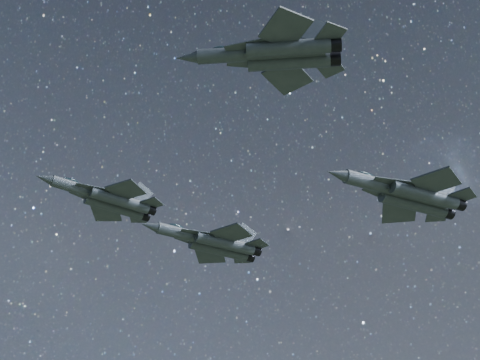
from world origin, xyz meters
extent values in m
cylinder|color=#333A40|center=(-22.98, 1.72, 147.85)|extent=(6.46, 3.81, 1.36)
cone|color=#333A40|center=(-26.82, 0.06, 147.85)|extent=(2.40, 1.95, 1.22)
ellipsoid|color=#1B2D31|center=(-23.94, 1.31, 148.50)|extent=(2.27, 1.66, 0.67)
cube|color=#333A40|center=(-18.82, 3.52, 147.81)|extent=(7.08, 4.04, 1.13)
cylinder|color=#333A40|center=(-18.15, 2.86, 147.41)|extent=(7.26, 4.15, 1.36)
cylinder|color=#333A40|center=(-18.84, 4.46, 147.41)|extent=(7.26, 4.15, 1.36)
cylinder|color=black|center=(-14.47, 4.45, 147.41)|extent=(1.54, 1.60, 1.26)
cylinder|color=black|center=(-15.16, 6.05, 147.41)|extent=(1.54, 1.60, 1.26)
cube|color=#333A40|center=(-21.07, 1.26, 147.75)|extent=(4.63, 1.91, 0.10)
cube|color=#333A40|center=(-22.00, 3.42, 147.75)|extent=(4.28, 3.35, 0.10)
cube|color=#333A40|center=(-17.48, 0.87, 147.59)|extent=(4.97, 4.86, 0.17)
cube|color=#333A40|center=(-19.83, 6.31, 147.59)|extent=(3.84, 4.20, 0.17)
cube|color=#333A40|center=(-14.34, 3.27, 147.59)|extent=(2.95, 2.91, 0.13)
cube|color=#333A40|center=(-15.93, 6.95, 147.59)|extent=(2.24, 2.40, 0.13)
cube|color=#333A40|center=(-15.74, 3.66, 149.07)|extent=(2.92, 1.10, 3.10)
cube|color=#333A40|center=(-16.61, 5.66, 149.07)|extent=(2.74, 1.55, 3.10)
cylinder|color=#333A40|center=(-9.56, 19.42, 152.87)|extent=(8.25, 4.15, 1.71)
cone|color=#333A40|center=(-14.57, 17.79, 152.87)|extent=(2.98, 2.28, 1.54)
ellipsoid|color=#1B2D31|center=(-10.81, 19.01, 153.70)|extent=(2.84, 1.91, 0.84)
cube|color=#333A40|center=(-4.14, 21.19, 152.82)|extent=(9.06, 4.36, 1.43)
cylinder|color=#333A40|center=(-3.38, 20.28, 152.33)|extent=(9.29, 4.49, 1.71)
cylinder|color=#333A40|center=(-4.06, 22.37, 152.33)|extent=(9.29, 4.49, 1.71)
cylinder|color=black|center=(1.42, 21.85, 152.33)|extent=(1.85, 1.94, 1.58)
cylinder|color=black|center=(0.74, 23.94, 152.33)|extent=(1.85, 1.94, 1.58)
cube|color=#333A40|center=(-7.22, 18.63, 152.74)|extent=(5.81, 1.90, 0.13)
cube|color=#333A40|center=(-8.14, 21.44, 152.74)|extent=(5.57, 3.83, 0.13)
cube|color=#333A40|center=(-2.77, 17.71, 152.55)|extent=(6.29, 6.23, 0.22)
cube|color=#333A40|center=(-5.09, 24.81, 152.55)|extent=(5.18, 5.58, 0.22)
cube|color=#333A40|center=(1.45, 20.36, 152.55)|extent=(3.73, 3.71, 0.16)
cube|color=#333A40|center=(-0.12, 25.16, 152.55)|extent=(3.04, 3.21, 0.16)
cube|color=#333A40|center=(-0.27, 21.01, 154.41)|extent=(3.76, 1.06, 3.91)
cube|color=#333A40|center=(-1.12, 23.62, 154.41)|extent=(3.58, 1.64, 3.91)
cylinder|color=#333A40|center=(-7.83, -21.69, 148.68)|extent=(6.81, 2.89, 1.41)
cone|color=#333A40|center=(-12.04, -20.71, 148.68)|extent=(2.39, 1.72, 1.26)
ellipsoid|color=#1B2D31|center=(-8.88, -21.44, 149.35)|extent=(2.30, 1.41, 0.69)
cube|color=#333A40|center=(-3.27, -22.76, 148.63)|extent=(7.50, 3.00, 1.17)
cylinder|color=#333A40|center=(-3.12, -23.72, 148.23)|extent=(7.69, 3.09, 1.41)
cylinder|color=#333A40|center=(-2.71, -21.96, 148.23)|extent=(7.69, 3.09, 1.41)
cylinder|color=black|center=(0.92, -24.66, 148.23)|extent=(1.44, 1.53, 1.30)
cylinder|color=black|center=(1.33, -22.90, 148.23)|extent=(1.44, 1.53, 1.30)
cube|color=#333A40|center=(-6.53, -23.24, 148.57)|extent=(4.68, 2.82, 0.11)
cube|color=#333A40|center=(-5.97, -20.87, 148.57)|extent=(4.72, 1.17, 0.11)
cube|color=#333A40|center=(-3.79, -25.78, 148.41)|extent=(4.49, 4.77, 0.18)
cube|color=#333A40|center=(-2.39, -19.81, 148.41)|extent=(5.16, 5.16, 0.18)
cube|color=#333A40|center=(0.30, -25.72, 148.41)|extent=(2.64, 2.76, 0.14)
cube|color=#333A40|center=(1.24, -21.68, 148.41)|extent=(3.05, 3.06, 0.14)
cube|color=#333A40|center=(-0.63, -24.53, 149.94)|extent=(3.02, 1.10, 3.21)
cube|color=#333A40|center=(-0.11, -22.34, 149.94)|extent=(3.13, 0.60, 3.21)
cylinder|color=#333A40|center=(11.79, -2.70, 148.91)|extent=(8.31, 3.81, 1.72)
cone|color=#333A40|center=(6.70, -4.10, 148.91)|extent=(2.95, 2.19, 1.54)
ellipsoid|color=#1B2D31|center=(10.52, -3.05, 149.74)|extent=(2.83, 1.81, 0.85)
cube|color=#333A40|center=(17.31, -1.18, 148.86)|extent=(9.14, 3.98, 1.43)
cylinder|color=#333A40|center=(18.02, -2.13, 148.36)|extent=(9.37, 4.11, 1.72)
cylinder|color=#333A40|center=(17.44, -0.01, 148.36)|extent=(9.37, 4.11, 1.72)
cylinder|color=black|center=(22.90, -0.78, 148.36)|extent=(1.80, 1.91, 1.58)
cylinder|color=black|center=(22.32, 1.34, 148.36)|extent=(1.80, 1.91, 1.58)
cube|color=#333A40|center=(14.09, -3.61, 148.78)|extent=(5.80, 1.64, 0.13)
cube|color=#333A40|center=(13.31, -0.74, 148.78)|extent=(5.66, 3.63, 0.13)
cube|color=#333A40|center=(18.51, -4.73, 148.58)|extent=(6.31, 6.28, 0.22)
cube|color=#333A40|center=(16.53, 2.48, 148.58)|extent=(5.36, 5.73, 0.22)
cube|color=#333A40|center=(22.86, -2.28, 148.58)|extent=(3.74, 3.73, 0.17)
cube|color=#333A40|center=(21.52, 2.60, 148.58)|extent=(3.14, 3.30, 0.17)
cube|color=#333A40|center=(21.17, -1.55, 150.45)|extent=(3.80, 0.88, 3.92)
cube|color=#333A40|center=(20.44, 1.11, 150.45)|extent=(3.65, 1.48, 3.92)
camera|label=1|loc=(-13.58, -65.46, 104.42)|focal=50.00mm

